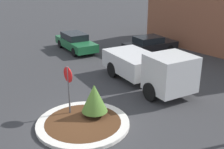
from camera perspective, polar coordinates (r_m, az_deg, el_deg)
ground_plane at (r=12.09m, az=-5.89°, el=-10.14°), size 120.00×120.00×0.00m
traffic_island at (r=12.06m, az=-5.90°, el=-9.83°), size 3.92×3.92×0.15m
stop_sign at (r=12.19m, az=-8.85°, el=-1.64°), size 0.68×0.07×2.32m
island_shrub at (r=12.10m, az=-3.60°, el=-4.79°), size 1.13×1.13×1.45m
utility_truck at (r=15.62m, az=7.41°, el=1.47°), size 6.40×3.16×2.23m
parked_sedan_black at (r=22.37m, az=7.69°, el=6.10°), size 2.46×4.50×1.29m
parked_sedan_green at (r=22.93m, az=-7.44°, el=6.61°), size 4.95×2.36×1.40m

